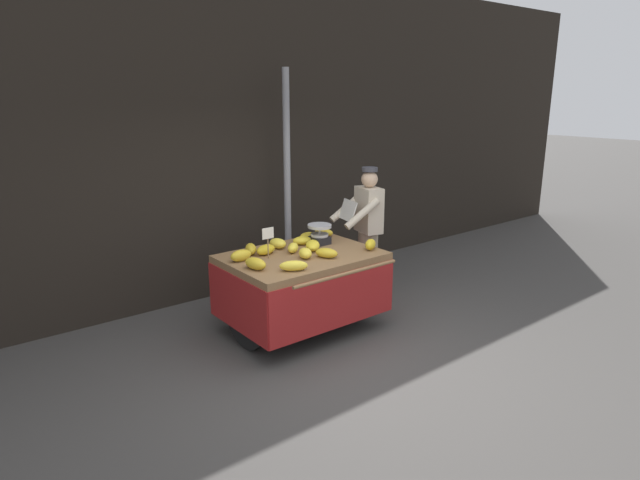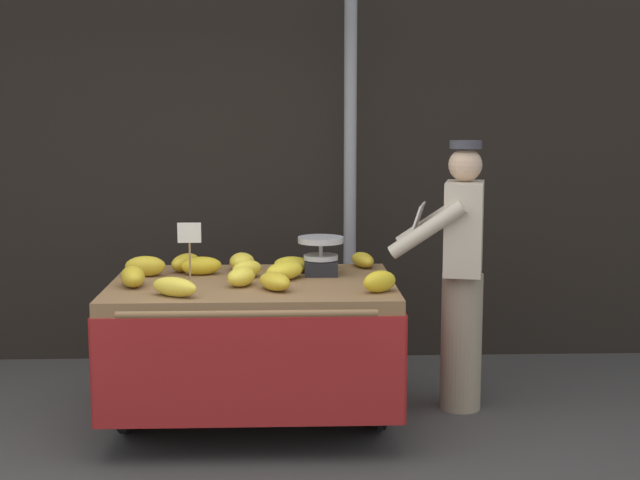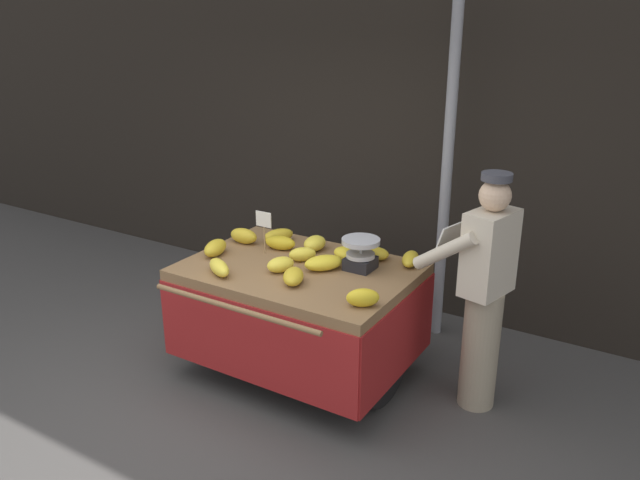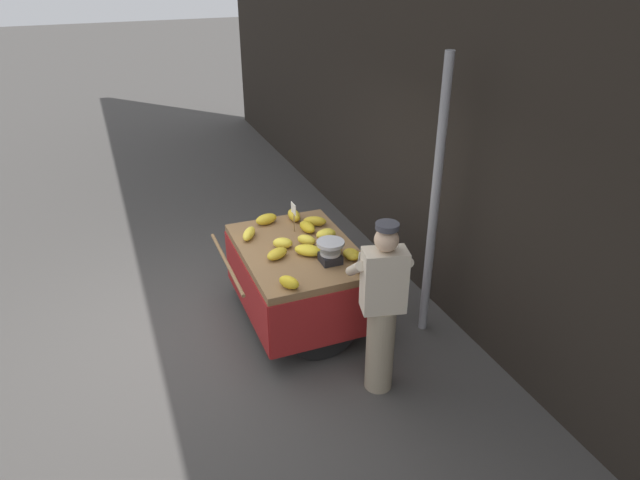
# 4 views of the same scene
# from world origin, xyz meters

# --- Properties ---
(ground_plane) EXTENTS (60.00, 60.00, 0.00)m
(ground_plane) POSITION_xyz_m (0.00, 0.00, 0.00)
(ground_plane) COLOR #423F3D
(back_wall) EXTENTS (16.00, 0.24, 4.17)m
(back_wall) POSITION_xyz_m (0.00, 2.72, 2.08)
(back_wall) COLOR black
(back_wall) RESTS_ON ground
(street_pole) EXTENTS (0.09, 0.09, 2.93)m
(street_pole) POSITION_xyz_m (0.91, 2.21, 1.46)
(street_pole) COLOR gray
(street_pole) RESTS_ON ground
(banana_cart) EXTENTS (1.69, 1.38, 0.90)m
(banana_cart) POSITION_xyz_m (0.25, 1.01, 0.67)
(banana_cart) COLOR olive
(banana_cart) RESTS_ON ground
(weighing_scale) EXTENTS (0.28, 0.28, 0.24)m
(weighing_scale) POSITION_xyz_m (0.66, 1.21, 1.02)
(weighing_scale) COLOR black
(weighing_scale) RESTS_ON banana_cart
(price_sign) EXTENTS (0.14, 0.01, 0.34)m
(price_sign) POSITION_xyz_m (-0.12, 1.10, 1.15)
(price_sign) COLOR #997A51
(price_sign) RESTS_ON banana_cart
(banana_bunch_0) EXTENTS (0.22, 0.18, 0.09)m
(banana_bunch_0) POSITION_xyz_m (0.67, 1.44, 0.95)
(banana_bunch_0) COLOR gold
(banana_bunch_0) RESTS_ON banana_cart
(banana_bunch_1) EXTENTS (0.30, 0.24, 0.11)m
(banana_bunch_1) POSITION_xyz_m (-0.15, 0.60, 0.95)
(banana_bunch_1) COLOR yellow
(banana_bunch_1) RESTS_ON banana_cart
(banana_bunch_2) EXTENTS (0.23, 0.29, 0.11)m
(banana_bunch_2) POSITION_xyz_m (-0.18, 1.37, 0.96)
(banana_bunch_2) COLOR gold
(banana_bunch_2) RESTS_ON banana_cart
(banana_bunch_3) EXTENTS (0.24, 0.21, 0.12)m
(banana_bunch_3) POSITION_xyz_m (0.97, 0.67, 0.96)
(banana_bunch_3) COLOR gold
(banana_bunch_3) RESTS_ON banana_cart
(banana_bunch_4) EXTENTS (0.22, 0.25, 0.11)m
(banana_bunch_4) POSITION_xyz_m (0.19, 0.86, 0.96)
(banana_bunch_4) COLOR yellow
(banana_bunch_4) RESTS_ON banana_cart
(banana_bunch_5) EXTENTS (0.19, 0.29, 0.12)m
(banana_bunch_5) POSITION_xyz_m (-0.43, 0.87, 0.96)
(banana_bunch_5) COLOR gold
(banana_bunch_5) RESTS_ON banana_cart
(banana_bunch_6) EXTENTS (0.30, 0.32, 0.11)m
(banana_bunch_6) POSITION_xyz_m (0.44, 1.06, 0.96)
(banana_bunch_6) COLOR yellow
(banana_bunch_6) RESTS_ON banana_cart
(banana_bunch_7) EXTENTS (0.27, 0.17, 0.11)m
(banana_bunch_7) POSITION_xyz_m (-0.07, 1.24, 0.96)
(banana_bunch_7) COLOR gold
(banana_bunch_7) RESTS_ON banana_cart
(banana_bunch_8) EXTENTS (0.27, 0.22, 0.10)m
(banana_bunch_8) POSITION_xyz_m (0.49, 1.32, 0.95)
(banana_bunch_8) COLOR yellow
(banana_bunch_8) RESTS_ON banana_cart
(banana_bunch_9) EXTENTS (0.24, 0.29, 0.10)m
(banana_bunch_9) POSITION_xyz_m (0.39, 0.74, 0.95)
(banana_bunch_9) COLOR gold
(banana_bunch_9) RESTS_ON banana_cart
(banana_bunch_10) EXTENTS (0.23, 0.22, 0.11)m
(banana_bunch_10) POSITION_xyz_m (0.22, 1.12, 0.95)
(banana_bunch_10) COLOR yellow
(banana_bunch_10) RESTS_ON banana_cart
(banana_bunch_11) EXTENTS (0.18, 0.28, 0.09)m
(banana_bunch_11) POSITION_xyz_m (0.94, 1.48, 0.95)
(banana_bunch_11) COLOR gold
(banana_bunch_11) RESTS_ON banana_cart
(banana_bunch_12) EXTENTS (0.25, 0.13, 0.13)m
(banana_bunch_12) POSITION_xyz_m (-0.40, 1.20, 0.96)
(banana_bunch_12) COLOR gold
(banana_bunch_12) RESTS_ON banana_cart
(banana_bunch_13) EXTENTS (0.18, 0.24, 0.12)m
(banana_bunch_13) POSITION_xyz_m (0.17, 1.36, 0.96)
(banana_bunch_13) COLOR yellow
(banana_bunch_13) RESTS_ON banana_cart
(vendor_person) EXTENTS (0.66, 0.61, 1.71)m
(vendor_person) POSITION_xyz_m (1.55, 1.34, 0.87)
(vendor_person) COLOR gray
(vendor_person) RESTS_ON ground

